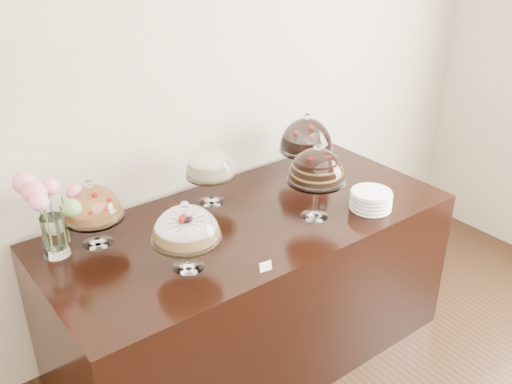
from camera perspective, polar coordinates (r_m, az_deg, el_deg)
wall_back at (r=3.15m, az=-9.13°, el=10.00°), size 5.00×0.04×3.00m
display_counter at (r=3.28m, az=-0.54°, el=-9.55°), size 2.20×1.00×0.90m
cake_stand_sugar_sponge at (r=2.56m, az=-7.00°, el=-3.49°), size 0.32×0.32×0.34m
cake_stand_choco_layer at (r=2.95m, az=6.09°, el=2.40°), size 0.31×0.31×0.42m
cake_stand_cheesecake at (r=3.12m, az=-4.60°, el=2.74°), size 0.28×0.28×0.36m
cake_stand_dark_choco at (r=3.45m, az=5.06°, el=5.48°), size 0.33×0.33×0.39m
cake_stand_fruit_tart at (r=2.83m, az=-16.05°, el=-1.27°), size 0.29×0.29×0.35m
flower_vase at (r=2.78m, az=-20.11°, el=-1.51°), size 0.29×0.31×0.41m
plate_stack at (r=3.17m, az=11.42°, el=-0.80°), size 0.22×0.22×0.10m
price_card_left at (r=2.61m, az=0.95°, el=-7.45°), size 0.06×0.02×0.04m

